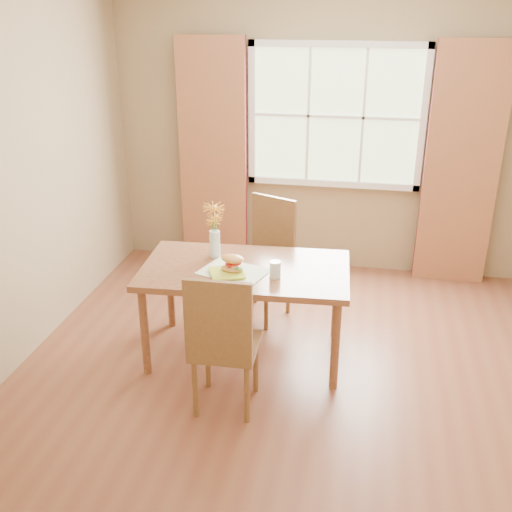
{
  "coord_description": "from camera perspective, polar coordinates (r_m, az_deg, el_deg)",
  "views": [
    {
      "loc": [
        0.33,
        -3.71,
        2.51
      ],
      "look_at": [
        -0.4,
        0.06,
        0.84
      ],
      "focal_mm": 42.0,
      "sensor_mm": 36.0,
      "label": 1
    }
  ],
  "objects": [
    {
      "name": "room",
      "position": [
        3.9,
        5.6,
        6.07
      ],
      "size": [
        4.24,
        3.84,
        2.74
      ],
      "color": "brown",
      "rests_on": "ground"
    },
    {
      "name": "window",
      "position": [
        5.68,
        7.6,
        13.03
      ],
      "size": [
        1.62,
        0.06,
        1.32
      ],
      "color": "beige",
      "rests_on": "room"
    },
    {
      "name": "curtain_left",
      "position": [
        5.86,
        -4.11,
        9.48
      ],
      "size": [
        0.65,
        0.08,
        2.2
      ],
      "primitive_type": "cube",
      "color": "maroon",
      "rests_on": "room"
    },
    {
      "name": "curtain_right",
      "position": [
        5.73,
        18.98,
        7.94
      ],
      "size": [
        0.65,
        0.08,
        2.2
      ],
      "primitive_type": "cube",
      "color": "maroon",
      "rests_on": "room"
    },
    {
      "name": "dining_table",
      "position": [
        4.33,
        -1.03,
        -1.99
      ],
      "size": [
        1.53,
        0.92,
        0.72
      ],
      "rotation": [
        0.0,
        0.0,
        0.06
      ],
      "color": "brown",
      "rests_on": "room"
    },
    {
      "name": "chair_near",
      "position": [
        3.77,
        -3.22,
        -7.92
      ],
      "size": [
        0.42,
        0.42,
        1.0
      ],
      "rotation": [
        0.0,
        0.0,
        0.02
      ],
      "color": "brown",
      "rests_on": "room"
    },
    {
      "name": "chair_far",
      "position": [
        4.99,
        1.02,
        0.37
      ],
      "size": [
        0.55,
        0.55,
        1.01
      ],
      "rotation": [
        0.0,
        0.0,
        -0.41
      ],
      "color": "brown",
      "rests_on": "room"
    },
    {
      "name": "placemat",
      "position": [
        4.23,
        -2.13,
        -1.5
      ],
      "size": [
        0.53,
        0.46,
        0.01
      ],
      "primitive_type": "cube",
      "rotation": [
        0.0,
        0.0,
        -0.32
      ],
      "color": "#E2ECC8",
      "rests_on": "dining_table"
    },
    {
      "name": "plate",
      "position": [
        4.17,
        -2.78,
        -1.71
      ],
      "size": [
        0.3,
        0.3,
        0.01
      ],
      "primitive_type": "cube",
      "rotation": [
        0.0,
        0.0,
        0.4
      ],
      "color": "#A7B72D",
      "rests_on": "placemat"
    },
    {
      "name": "croissant_sandwich",
      "position": [
        4.17,
        -2.26,
        -0.71
      ],
      "size": [
        0.18,
        0.14,
        0.12
      ],
      "rotation": [
        0.0,
        0.0,
        -0.16
      ],
      "color": "#F2B652",
      "rests_on": "plate"
    },
    {
      "name": "water_glass",
      "position": [
        4.13,
        1.84,
        -1.32
      ],
      "size": [
        0.08,
        0.08,
        0.12
      ],
      "color": "silver",
      "rests_on": "dining_table"
    },
    {
      "name": "flower_vase",
      "position": [
        4.4,
        -3.99,
        2.95
      ],
      "size": [
        0.17,
        0.17,
        0.41
      ],
      "color": "silver",
      "rests_on": "dining_table"
    }
  ]
}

